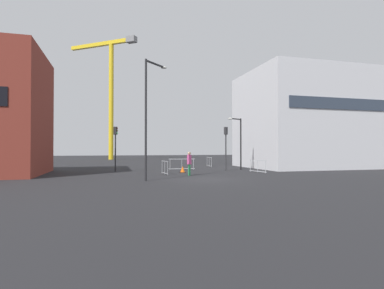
% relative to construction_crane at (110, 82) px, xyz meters
% --- Properties ---
extents(ground, '(160.00, 160.00, 0.00)m').
position_rel_construction_crane_xyz_m(ground, '(6.11, -41.54, -15.02)').
color(ground, black).
extents(office_block, '(13.94, 10.72, 10.46)m').
position_rel_construction_crane_xyz_m(office_block, '(21.47, -31.26, -9.78)').
color(office_block, silver).
rests_on(office_block, ground).
extents(construction_crane, '(12.60, 9.74, 23.13)m').
position_rel_construction_crane_xyz_m(construction_crane, '(0.00, 0.00, 0.00)').
color(construction_crane, yellow).
rests_on(construction_crane, ground).
extents(streetlamp_tall, '(1.67, 1.52, 7.81)m').
position_rel_construction_crane_xyz_m(streetlamp_tall, '(2.30, -41.28, -10.39)').
color(streetlamp_tall, '#232326').
rests_on(streetlamp_tall, ground).
extents(streetlamp_short, '(1.70, 0.94, 5.01)m').
position_rel_construction_crane_xyz_m(streetlamp_short, '(12.00, -33.59, -11.91)').
color(streetlamp_short, black).
rests_on(streetlamp_short, ground).
extents(traffic_light_median, '(0.39, 0.34, 4.03)m').
position_rel_construction_crane_xyz_m(traffic_light_median, '(0.40, -32.84, -12.31)').
color(traffic_light_median, '#232326').
rests_on(traffic_light_median, ground).
extents(traffic_light_island, '(0.39, 0.33, 4.08)m').
position_rel_construction_crane_xyz_m(traffic_light_island, '(10.35, -34.40, -12.28)').
color(traffic_light_island, '#2D2D30').
rests_on(traffic_light_island, ground).
extents(pedestrian_walking, '(0.34, 0.34, 1.82)m').
position_rel_construction_crane_xyz_m(pedestrian_walking, '(5.80, -38.32, -13.95)').
color(pedestrian_walking, '#2D844C').
rests_on(pedestrian_walking, ground).
extents(safety_barrier_rear, '(0.25, 2.34, 1.08)m').
position_rel_construction_crane_xyz_m(safety_barrier_rear, '(10.94, -27.65, -14.45)').
color(safety_barrier_rear, '#9EA0A5').
rests_on(safety_barrier_rear, ground).
extents(safety_barrier_mid_span, '(0.41, 2.39, 1.08)m').
position_rel_construction_crane_xyz_m(safety_barrier_mid_span, '(12.29, -36.94, -14.45)').
color(safety_barrier_mid_span, '#B2B5BA').
rests_on(safety_barrier_mid_span, ground).
extents(safety_barrier_left_run, '(2.60, 0.17, 1.08)m').
position_rel_construction_crane_xyz_m(safety_barrier_left_run, '(6.74, -31.84, -14.45)').
color(safety_barrier_left_run, '#B2B5BA').
rests_on(safety_barrier_left_run, ground).
extents(safety_barrier_right_run, '(0.21, 1.94, 1.08)m').
position_rel_construction_crane_xyz_m(safety_barrier_right_run, '(4.15, -36.89, -14.45)').
color(safety_barrier_right_run, gray).
rests_on(safety_barrier_right_run, ground).
extents(traffic_cone_striped, '(0.55, 0.55, 0.55)m').
position_rel_construction_crane_xyz_m(traffic_cone_striped, '(5.98, -35.34, -14.76)').
color(traffic_cone_striped, black).
rests_on(traffic_cone_striped, ground).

